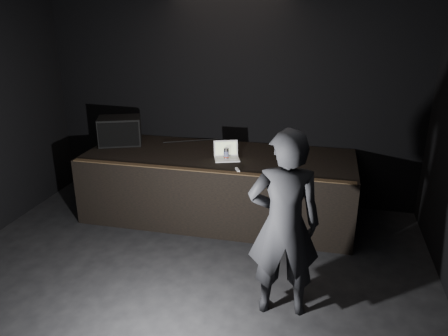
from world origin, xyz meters
TOP-DOWN VIEW (x-y plane):
  - ground at (0.00, 0.00)m, footprint 7.00×7.00m
  - room_walls at (0.00, 0.00)m, footprint 6.10×7.10m
  - stage_riser at (0.00, 2.73)m, footprint 4.00×1.50m
  - riser_lip at (0.00, 2.02)m, footprint 3.92×0.10m
  - stage_monitor at (-1.67, 2.91)m, footprint 0.78×0.68m
  - cable at (-0.62, 3.30)m, footprint 0.81×0.42m
  - laptop at (0.15, 2.60)m, footprint 0.43×0.41m
  - beer_can at (0.17, 2.52)m, footprint 0.08×0.08m
  - plastic_cup at (1.05, 2.78)m, footprint 0.08×0.08m
  - wii_remote at (0.41, 2.12)m, footprint 0.09×0.14m
  - person at (1.19, 0.69)m, footprint 0.81×0.60m

SIDE VIEW (x-z plane):
  - ground at x=0.00m, z-range 0.00..0.00m
  - stage_riser at x=0.00m, z-range 0.00..1.00m
  - riser_lip at x=0.00m, z-range 1.00..1.01m
  - cable at x=-0.62m, z-range 1.00..1.02m
  - person at x=1.19m, z-range 0.00..2.02m
  - wii_remote at x=0.41m, z-range 1.00..1.03m
  - plastic_cup at x=1.05m, z-range 1.00..1.10m
  - laptop at x=0.15m, z-range 0.94..1.18m
  - beer_can at x=0.17m, z-range 1.00..1.18m
  - stage_monitor at x=-1.67m, z-range 1.00..1.44m
  - room_walls at x=0.00m, z-range 0.26..3.78m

